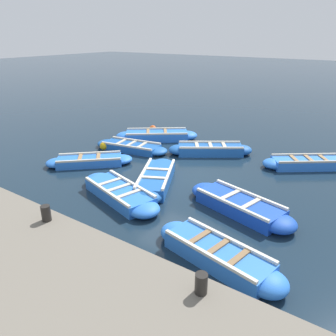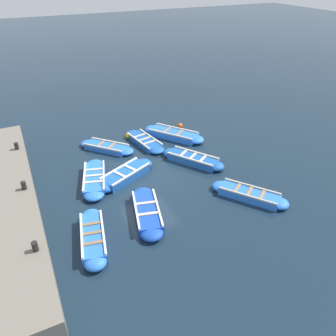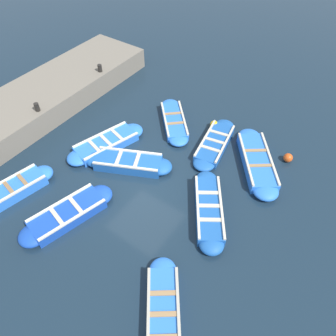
# 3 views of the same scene
# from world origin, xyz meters

# --- Properties ---
(ground_plane) EXTENTS (120.00, 120.00, 0.00)m
(ground_plane) POSITION_xyz_m (0.00, 0.00, 0.00)
(ground_plane) COLOR #162838
(boat_centre) EXTENTS (2.70, 3.26, 0.42)m
(boat_centre) POSITION_xyz_m (-3.45, 3.50, 0.18)
(boat_centre) COLOR blue
(boat_centre) RESTS_ON ground
(boat_stern_in) EXTENTS (1.44, 3.45, 0.36)m
(boat_stern_in) POSITION_xyz_m (-1.19, -3.28, 0.15)
(boat_stern_in) COLOR #1E59AD
(boat_stern_in) RESTS_ON ground
(boat_outer_left) EXTENTS (1.82, 3.60, 0.42)m
(boat_outer_left) POSITION_xyz_m (2.44, -0.70, 0.18)
(boat_outer_left) COLOR blue
(boat_outer_left) RESTS_ON ground
(boat_far_corner) EXTENTS (1.72, 3.54, 0.45)m
(boat_far_corner) POSITION_xyz_m (1.12, 2.66, 0.19)
(boat_far_corner) COLOR #1947B7
(boat_far_corner) RESTS_ON ground
(boat_bow_out) EXTENTS (3.46, 2.25, 0.46)m
(boat_bow_out) POSITION_xyz_m (0.99, -0.37, 0.20)
(boat_bow_out) COLOR #1E59AD
(boat_bow_out) RESTS_ON ground
(boat_near_quay) EXTENTS (3.06, 3.65, 0.45)m
(boat_near_quay) POSITION_xyz_m (-3.06, -3.28, 0.20)
(boat_near_quay) COLOR blue
(boat_near_quay) RESTS_ON ground
(boat_alongside) EXTENTS (2.59, 3.33, 0.45)m
(boat_alongside) POSITION_xyz_m (-2.67, -0.24, 0.20)
(boat_alongside) COLOR #1E59AD
(boat_alongside) RESTS_ON ground
(boat_end_of_row) EXTENTS (2.82, 2.96, 0.37)m
(boat_end_of_row) POSITION_xyz_m (1.00, -3.53, 0.16)
(boat_end_of_row) COLOR blue
(boat_end_of_row) RESTS_ON ground
(boat_tucked) EXTENTS (1.42, 3.38, 0.47)m
(boat_tucked) POSITION_xyz_m (3.51, 3.14, 0.21)
(boat_tucked) COLOR blue
(boat_tucked) RESTS_ON ground
(bollard_mid_north) EXTENTS (0.20, 0.20, 0.35)m
(bollard_mid_north) POSITION_xyz_m (5.46, 0.00, 1.17)
(bollard_mid_north) COLOR black
(bollard_mid_north) RESTS_ON quay_wall
(bollard_mid_south) EXTENTS (0.20, 0.20, 0.35)m
(bollard_mid_south) POSITION_xyz_m (5.46, 3.76, 1.17)
(bollard_mid_south) COLOR black
(bollard_mid_south) RESTS_ON quay_wall
(buoy_orange_near) EXTENTS (0.35, 0.35, 0.35)m
(buoy_orange_near) POSITION_xyz_m (-0.58, -4.32, 0.18)
(buoy_orange_near) COLOR #EAB214
(buoy_orange_near) RESTS_ON ground
(buoy_yellow_far) EXTENTS (0.36, 0.36, 0.36)m
(buoy_yellow_far) POSITION_xyz_m (-3.97, -4.19, 0.18)
(buoy_yellow_far) COLOR #E05119
(buoy_yellow_far) RESTS_ON ground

